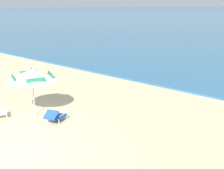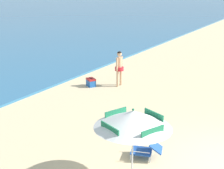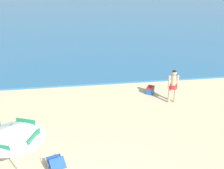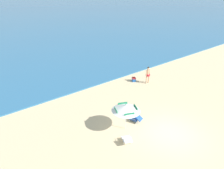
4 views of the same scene
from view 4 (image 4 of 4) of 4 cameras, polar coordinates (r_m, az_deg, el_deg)
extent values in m
plane|color=#D1BA8E|center=(15.68, 15.31, -12.40)|extent=(800.00, 800.00, 0.00)
cylinder|color=silver|center=(15.09, 3.61, -8.54)|extent=(0.04, 0.04, 1.93)
cone|color=white|center=(14.68, 3.69, -6.15)|extent=(2.03, 2.02, 0.50)
cube|color=#1E724C|center=(15.31, 2.81, -5.12)|extent=(0.66, 0.30, 0.24)
cube|color=#1E724C|center=(14.55, 1.02, -6.89)|extent=(0.30, 0.66, 0.24)
cube|color=#1E724C|center=(14.18, 4.62, -7.94)|extent=(0.66, 0.30, 0.24)
cube|color=#1E724C|center=(14.96, 6.26, -6.06)|extent=(0.30, 0.66, 0.24)
sphere|color=#1E724C|center=(14.55, 3.72, -5.31)|extent=(0.06, 0.06, 0.06)
cube|color=white|center=(14.44, 3.79, -14.15)|extent=(0.73, 0.76, 0.04)
cube|color=white|center=(14.03, 4.24, -14.37)|extent=(0.62, 0.58, 0.15)
cylinder|color=silver|center=(14.66, 2.51, -13.94)|extent=(0.03, 0.03, 0.18)
cylinder|color=silver|center=(14.78, 4.40, -13.64)|extent=(0.03, 0.03, 0.18)
cylinder|color=silver|center=(14.25, 3.13, -15.35)|extent=(0.03, 0.03, 0.18)
cylinder|color=silver|center=(14.36, 5.08, -15.03)|extent=(0.03, 0.03, 0.18)
cylinder|color=silver|center=(14.30, 2.69, -13.95)|extent=(0.25, 0.50, 0.02)
cylinder|color=silver|center=(14.43, 4.90, -13.60)|extent=(0.25, 0.50, 0.02)
cube|color=#1E4799|center=(16.32, 5.87, -8.94)|extent=(0.68, 0.73, 0.04)
cube|color=#1E4799|center=(16.06, 7.23, -8.81)|extent=(0.59, 0.51, 0.26)
cylinder|color=silver|center=(16.31, 4.55, -9.38)|extent=(0.03, 0.03, 0.18)
cylinder|color=silver|center=(16.67, 5.38, -8.55)|extent=(0.03, 0.03, 0.18)
cylinder|color=silver|center=(16.10, 6.35, -9.99)|extent=(0.03, 0.03, 0.18)
cylinder|color=silver|center=(16.47, 7.14, -9.14)|extent=(0.03, 0.03, 0.18)
cylinder|color=silver|center=(16.05, 5.42, -9.07)|extent=(0.20, 0.52, 0.02)
cylinder|color=silver|center=(16.46, 6.35, -8.13)|extent=(0.20, 0.52, 0.02)
cylinder|color=#D8A87F|center=(22.34, 9.64, 1.51)|extent=(0.13, 0.13, 0.86)
cylinder|color=#D8A87F|center=(22.14, 9.07, 1.33)|extent=(0.13, 0.13, 0.86)
cylinder|color=red|center=(22.06, 9.44, 2.48)|extent=(0.43, 0.43, 0.18)
cylinder|color=#D8A87F|center=(21.96, 9.49, 3.16)|extent=(0.24, 0.24, 0.61)
cylinder|color=#D8A87F|center=(22.11, 9.89, 3.24)|extent=(0.09, 0.09, 0.64)
cylinder|color=#D8A87F|center=(21.82, 9.08, 3.00)|extent=(0.09, 0.09, 0.64)
sphere|color=#D8A87F|center=(21.79, 9.58, 4.27)|extent=(0.23, 0.23, 0.23)
sphere|color=black|center=(21.78, 9.58, 4.34)|extent=(0.21, 0.21, 0.21)
cube|color=#1E56A8|center=(22.56, 5.77, 1.25)|extent=(0.54, 0.59, 0.32)
cube|color=red|center=(22.48, 5.79, 1.71)|extent=(0.56, 0.60, 0.08)
cylinder|color=black|center=(22.45, 5.80, 1.84)|extent=(0.20, 0.30, 0.02)
camera|label=1|loc=(19.07, 40.39, 3.88)|focal=46.72mm
camera|label=2|loc=(7.65, -16.39, -11.72)|focal=51.45mm
camera|label=3|loc=(11.09, 39.52, 3.48)|focal=42.72mm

